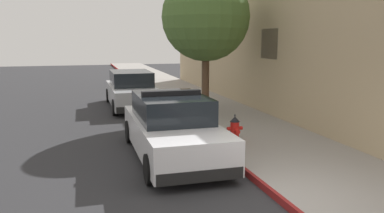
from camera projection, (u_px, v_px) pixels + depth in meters
The scene contains 8 objects.
ground_plane at pixel (58, 118), 15.22m from camera, with size 30.17×60.00×0.20m, color #2B2B2D.
sidewalk_pavement at pixel (205, 107), 16.81m from camera, with size 3.31×60.00×0.14m, color gray.
curb_painted_edge at pixel (166, 108), 16.35m from camera, with size 0.08×60.00×0.14m, color maroon.
storefront_building at pixel (337, 45), 15.19m from camera, with size 6.02×27.02×5.38m.
police_cruiser at pixel (172, 128), 9.81m from camera, with size 1.94×4.84×1.68m.
parked_car_silver_ahead at pixel (131, 90), 16.97m from camera, with size 1.94×4.84×1.56m.
fire_hydrant at pixel (235, 129), 10.77m from camera, with size 0.44×0.40×0.76m.
street_tree at pixel (206, 17), 14.17m from camera, with size 3.21×3.21×5.19m.
Camera 1 is at (-3.42, -5.77, 2.95)m, focal length 36.67 mm.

